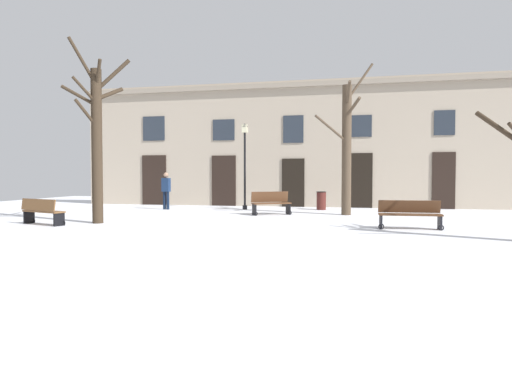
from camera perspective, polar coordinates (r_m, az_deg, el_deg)
name	(u,v)px	position (r m, az deg, el deg)	size (l,w,h in m)	color
ground_plane	(242,230)	(13.06, -1.81, -4.89)	(35.91, 35.91, 0.00)	white
building_facade	(288,143)	(22.86, 4.21, 6.30)	(22.45, 0.60, 6.42)	tan
tree_foreground	(97,137)	(15.72, -19.89, 6.67)	(2.15, 1.59, 6.05)	#382B1E
tree_right_of_center	(347,145)	(18.25, 11.65, 5.92)	(2.29, 1.83, 6.17)	#4C3D2D
streetlamp	(245,157)	(20.67, -1.46, 4.52)	(0.30, 0.30, 4.03)	black
litter_bin	(321,201)	(20.76, 8.44, -1.11)	(0.46, 0.46, 0.85)	#4C1E19
bench_back_to_back_right	(410,214)	(13.96, 19.25, -2.69)	(1.85, 0.53, 0.86)	#51331E
bench_near_center_tree	(271,203)	(17.97, 1.94, -1.43)	(1.63, 1.21, 0.94)	#51331E
bench_far_corner	(42,211)	(15.89, -25.93, -2.24)	(1.76, 0.95, 0.85)	brown
person_near_bench	(166,189)	(21.17, -11.55, 0.41)	(0.41, 0.27, 1.74)	black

